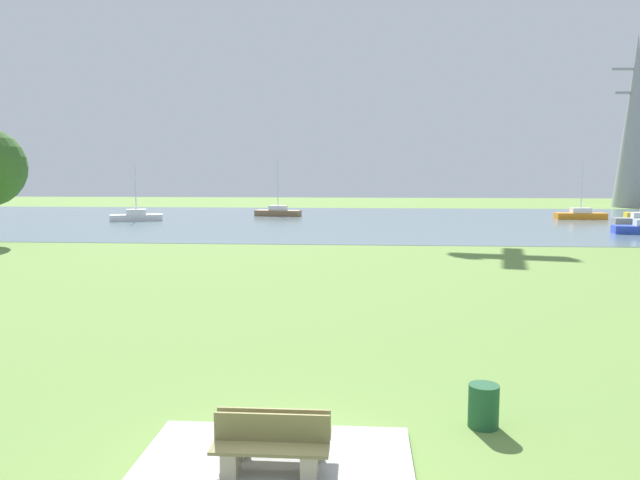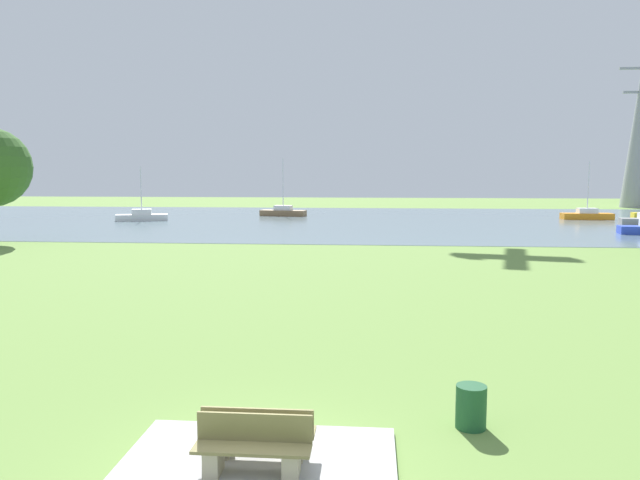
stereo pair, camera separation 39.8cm
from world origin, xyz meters
name	(u,v)px [view 1 (the left image)]	position (x,y,z in m)	size (l,w,h in m)	color
ground_plane	(336,264)	(0.00, 22.00, 0.00)	(160.00, 160.00, 0.00)	olive
concrete_pad	(273,469)	(0.00, 0.00, 0.05)	(4.40, 3.20, 0.10)	#ACACAC
bench_facing_water	(275,436)	(0.00, 0.27, 0.47)	(1.80, 0.48, 0.89)	tan
bench_facing_inland	(270,451)	(0.00, -0.27, 0.47)	(1.80, 0.48, 0.89)	tan
litter_bin	(484,406)	(3.62, 1.98, 0.40)	(0.56, 0.56, 0.80)	#1E512D
water_surface	(349,220)	(0.00, 50.00, 0.01)	(140.00, 40.00, 0.02)	slate
sailboat_white	(136,216)	(-20.24, 47.86, 0.44)	(5.03, 2.96, 5.14)	white
sailboat_orange	(580,215)	(22.77, 53.22, 0.45)	(4.82, 1.58, 5.70)	orange
sailboat_brown	(278,212)	(-7.69, 55.33, 0.45)	(4.98, 2.28, 6.03)	brown
electricity_pylon	(634,121)	(36.36, 74.69, 11.16)	(6.40, 4.40, 22.30)	gray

